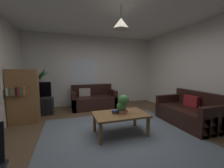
# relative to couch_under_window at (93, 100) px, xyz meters

# --- Properties ---
(floor) EXTENTS (4.86, 5.28, 0.02)m
(floor) POSITION_rel_couch_under_window_xyz_m (0.10, -2.15, -0.28)
(floor) COLOR brown
(floor) RESTS_ON ground
(rug) EXTENTS (3.16, 2.91, 0.01)m
(rug) POSITION_rel_couch_under_window_xyz_m (0.10, -2.35, -0.27)
(rug) COLOR slate
(rug) RESTS_ON ground
(wall_back) EXTENTS (4.98, 0.06, 2.67)m
(wall_back) POSITION_rel_couch_under_window_xyz_m (0.10, 0.52, 1.06)
(wall_back) COLOR silver
(wall_back) RESTS_ON ground
(wall_right) EXTENTS (0.06, 5.28, 2.67)m
(wall_right) POSITION_rel_couch_under_window_xyz_m (2.56, -2.15, 1.06)
(wall_right) COLOR silver
(wall_right) RESTS_ON ground
(ceiling) EXTENTS (4.86, 5.28, 0.02)m
(ceiling) POSITION_rel_couch_under_window_xyz_m (0.10, -2.15, 2.41)
(ceiling) COLOR white
(window_pane) EXTENTS (1.06, 0.01, 1.16)m
(window_pane) POSITION_rel_couch_under_window_xyz_m (-0.25, 0.49, 0.93)
(window_pane) COLOR white
(couch_under_window) EXTENTS (1.54, 0.87, 0.82)m
(couch_under_window) POSITION_rel_couch_under_window_xyz_m (0.00, 0.00, 0.00)
(couch_under_window) COLOR black
(couch_under_window) RESTS_ON ground
(couch_right_side) EXTENTS (0.87, 1.49, 0.82)m
(couch_right_side) POSITION_rel_couch_under_window_xyz_m (2.03, -2.27, 0.00)
(couch_right_side) COLOR black
(couch_right_side) RESTS_ON ground
(coffee_table) EXTENTS (1.13, 0.70, 0.46)m
(coffee_table) POSITION_rel_couch_under_window_xyz_m (0.15, -2.25, 0.11)
(coffee_table) COLOR olive
(coffee_table) RESTS_ON ground
(book_on_table_0) EXTENTS (0.12, 0.10, 0.02)m
(book_on_table_0) POSITION_rel_couch_under_window_xyz_m (0.04, -2.23, 0.19)
(book_on_table_0) COLOR #99663F
(book_on_table_0) RESTS_ON coffee_table
(book_on_table_1) EXTENTS (0.14, 0.12, 0.02)m
(book_on_table_1) POSITION_rel_couch_under_window_xyz_m (0.04, -2.23, 0.22)
(book_on_table_1) COLOR black
(book_on_table_1) RESTS_ON coffee_table
(book_on_table_2) EXTENTS (0.13, 0.11, 0.03)m
(book_on_table_2) POSITION_rel_couch_under_window_xyz_m (0.05, -2.23, 0.24)
(book_on_table_2) COLOR #2D4C8C
(book_on_table_2) RESTS_ON coffee_table
(remote_on_table_0) EXTENTS (0.15, 0.15, 0.02)m
(remote_on_table_0) POSITION_rel_couch_under_window_xyz_m (0.29, -2.14, 0.19)
(remote_on_table_0) COLOR black
(remote_on_table_0) RESTS_ON coffee_table
(potted_plant_on_table) EXTENTS (0.26, 0.25, 0.41)m
(potted_plant_on_table) POSITION_rel_couch_under_window_xyz_m (0.19, -2.27, 0.39)
(potted_plant_on_table) COLOR #B77051
(potted_plant_on_table) RESTS_ON coffee_table
(tv_stand) EXTENTS (0.90, 0.44, 0.50)m
(tv_stand) POSITION_rel_couch_under_window_xyz_m (-1.78, -0.26, -0.02)
(tv_stand) COLOR black
(tv_stand) RESTS_ON ground
(tv) EXTENTS (0.82, 0.16, 0.51)m
(tv) POSITION_rel_couch_under_window_xyz_m (-1.78, -0.28, 0.49)
(tv) COLOR black
(tv) RESTS_ON tv_stand
(potted_palm_corner) EXTENTS (0.81, 0.85, 1.51)m
(potted_palm_corner) POSITION_rel_couch_under_window_xyz_m (-1.80, 0.15, 0.42)
(potted_palm_corner) COLOR #4C4C51
(potted_palm_corner) RESTS_ON ground
(bookshelf_corner) EXTENTS (0.70, 0.31, 1.40)m
(bookshelf_corner) POSITION_rel_couch_under_window_xyz_m (-1.97, -0.94, 0.43)
(bookshelf_corner) COLOR olive
(bookshelf_corner) RESTS_ON ground
(pendant_lamp) EXTENTS (0.34, 0.34, 0.48)m
(pendant_lamp) POSITION_rel_couch_under_window_xyz_m (0.15, -2.25, 2.03)
(pendant_lamp) COLOR black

